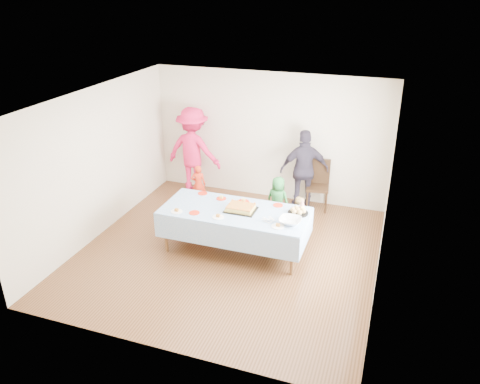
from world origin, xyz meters
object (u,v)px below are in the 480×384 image
object	(u,v)px
birthday_cake	(241,208)
dining_chair	(318,182)
party_table	(235,213)
adult_left	(193,151)

from	to	relation	value
birthday_cake	dining_chair	world-z (taller)	dining_chair
party_table	birthday_cake	world-z (taller)	birthday_cake
party_table	dining_chair	world-z (taller)	dining_chair
adult_left	dining_chair	bearing A→B (deg)	-174.66
dining_chair	adult_left	size ratio (longest dim) A/B	0.54
dining_chair	birthday_cake	bearing A→B (deg)	-121.87
party_table	dining_chair	xyz separation A→B (m)	(1.04, 2.18, -0.15)
party_table	adult_left	xyz separation A→B (m)	(-1.70, 2.09, 0.23)
birthday_cake	dining_chair	size ratio (longest dim) A/B	0.51
party_table	adult_left	distance (m)	2.71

